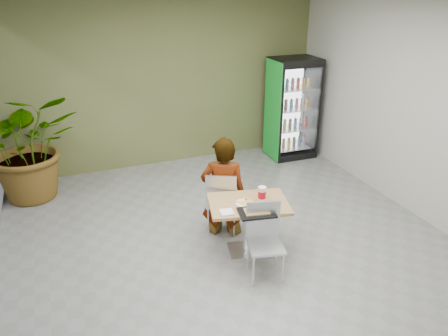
# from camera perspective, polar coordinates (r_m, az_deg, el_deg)

# --- Properties ---
(ground) EXTENTS (7.00, 7.00, 0.00)m
(ground) POSITION_cam_1_polar(r_m,az_deg,el_deg) (5.87, 1.88, -11.56)
(ground) COLOR gray
(ground) RESTS_ON ground
(room_envelope) EXTENTS (6.00, 7.00, 3.20)m
(room_envelope) POSITION_cam_1_polar(r_m,az_deg,el_deg) (5.11, 2.12, 3.21)
(room_envelope) COLOR #B9B7A7
(room_envelope) RESTS_ON ground
(dining_table) EXTENTS (1.14, 0.92, 0.75)m
(dining_table) POSITION_cam_1_polar(r_m,az_deg,el_deg) (5.69, 3.18, -6.41)
(dining_table) COLOR #AA8349
(dining_table) RESTS_ON ground
(chair_far) EXTENTS (0.57, 0.57, 0.95)m
(chair_far) POSITION_cam_1_polar(r_m,az_deg,el_deg) (6.08, -0.32, -4.01)
(chair_far) COLOR silver
(chair_far) RESTS_ON ground
(chair_near) EXTENTS (0.50, 0.51, 0.93)m
(chair_near) POSITION_cam_1_polar(r_m,az_deg,el_deg) (5.34, 5.29, -8.57)
(chair_near) COLOR silver
(chair_near) RESTS_ON ground
(seated_woman) EXTENTS (0.76, 0.65, 1.74)m
(seated_woman) POSITION_cam_1_polar(r_m,az_deg,el_deg) (6.12, -0.08, -3.67)
(seated_woman) COLOR black
(seated_woman) RESTS_ON ground
(pizza_plate) EXTENTS (0.30, 0.31, 0.03)m
(pizza_plate) POSITION_cam_1_polar(r_m,az_deg,el_deg) (5.55, 2.66, -4.53)
(pizza_plate) COLOR white
(pizza_plate) RESTS_ON dining_table
(soda_cup) EXTENTS (0.11, 0.11, 0.19)m
(soda_cup) POSITION_cam_1_polar(r_m,az_deg,el_deg) (5.61, 4.98, -3.38)
(soda_cup) COLOR white
(soda_cup) RESTS_ON dining_table
(napkin_stack) EXTENTS (0.18, 0.18, 0.02)m
(napkin_stack) POSITION_cam_1_polar(r_m,az_deg,el_deg) (5.34, 0.36, -5.80)
(napkin_stack) COLOR white
(napkin_stack) RESTS_ON dining_table
(cafeteria_tray) EXTENTS (0.49, 0.39, 0.02)m
(cafeteria_tray) POSITION_cam_1_polar(r_m,az_deg,el_deg) (5.34, 4.31, -5.84)
(cafeteria_tray) COLOR black
(cafeteria_tray) RESTS_ON dining_table
(beverage_fridge) EXTENTS (0.91, 0.70, 1.97)m
(beverage_fridge) POSITION_cam_1_polar(r_m,az_deg,el_deg) (8.82, 8.91, 7.69)
(beverage_fridge) COLOR black
(beverage_fridge) RESTS_ON ground
(potted_plant) EXTENTS (1.64, 1.42, 1.79)m
(potted_plant) POSITION_cam_1_polar(r_m,az_deg,el_deg) (7.67, -24.10, 2.67)
(potted_plant) COLOR #396729
(potted_plant) RESTS_ON ground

